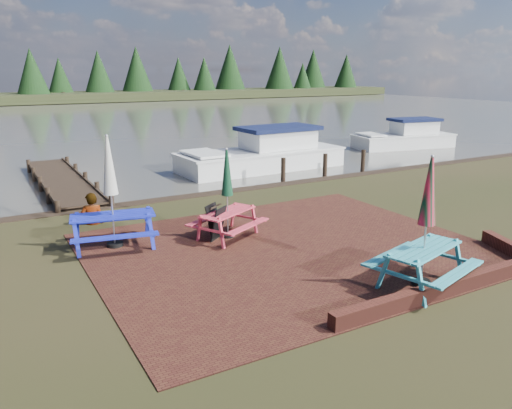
{
  "coord_description": "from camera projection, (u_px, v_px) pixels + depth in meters",
  "views": [
    {
      "loc": [
        -6.19,
        -8.39,
        4.15
      ],
      "look_at": [
        -0.46,
        1.75,
        1.0
      ],
      "focal_mm": 35.0,
      "sensor_mm": 36.0,
      "label": 1
    }
  ],
  "objects": [
    {
      "name": "ground",
      "position": [
        313.0,
        263.0,
        11.08
      ],
      "size": [
        120.0,
        120.0,
        0.0
      ],
      "primitive_type": "plane",
      "color": "black",
      "rests_on": "ground"
    },
    {
      "name": "paving",
      "position": [
        288.0,
        249.0,
        11.92
      ],
      "size": [
        9.0,
        7.5,
        0.02
      ],
      "primitive_type": "cube",
      "color": "#391712",
      "rests_on": "ground"
    },
    {
      "name": "brick_wall",
      "position": [
        470.0,
        276.0,
        10.03
      ],
      "size": [
        6.21,
        1.79,
        0.3
      ],
      "color": "#4C1E16",
      "rests_on": "ground"
    },
    {
      "name": "water",
      "position": [
        56.0,
        121.0,
        42.17
      ],
      "size": [
        120.0,
        60.0,
        0.02
      ],
      "primitive_type": "cube",
      "color": "#434139",
      "rests_on": "ground"
    },
    {
      "name": "far_treeline",
      "position": [
        19.0,
        77.0,
        65.68
      ],
      "size": [
        120.0,
        10.0,
        8.1
      ],
      "color": "black",
      "rests_on": "ground"
    },
    {
      "name": "picnic_table_teal",
      "position": [
        425.0,
        242.0,
        9.72
      ],
      "size": [
        2.24,
        2.1,
        2.59
      ],
      "rotation": [
        0.0,
        0.0,
        0.27
      ],
      "color": "teal",
      "rests_on": "ground"
    },
    {
      "name": "picnic_table_red",
      "position": [
        227.0,
        207.0,
        12.57
      ],
      "size": [
        2.13,
        2.05,
        2.28
      ],
      "rotation": [
        0.0,
        0.0,
        0.47
      ],
      "color": "#CC3446",
      "rests_on": "ground"
    },
    {
      "name": "picnic_table_blue",
      "position": [
        112.0,
        209.0,
        11.85
      ],
      "size": [
        2.24,
        2.07,
        2.69
      ],
      "rotation": [
        0.0,
        0.0,
        -0.2
      ],
      "color": "#1722AD",
      "rests_on": "ground"
    },
    {
      "name": "chalkboard",
      "position": [
        216.0,
        222.0,
        12.56
      ],
      "size": [
        0.55,
        0.78,
        0.86
      ],
      "rotation": [
        0.0,
        0.0,
        0.65
      ],
      "color": "black",
      "rests_on": "ground"
    },
    {
      "name": "jetty",
      "position": [
        62.0,
        180.0,
        18.86
      ],
      "size": [
        1.76,
        9.08,
        1.0
      ],
      "color": "black",
      "rests_on": "ground"
    },
    {
      "name": "boat_near",
      "position": [
        265.0,
        156.0,
        22.46
      ],
      "size": [
        7.72,
        2.94,
        2.06
      ],
      "rotation": [
        0.0,
        0.0,
        1.61
      ],
      "color": "silver",
      "rests_on": "ground"
    },
    {
      "name": "boat_far",
      "position": [
        405.0,
        138.0,
        28.63
      ],
      "size": [
        6.11,
        3.03,
        1.83
      ],
      "rotation": [
        0.0,
        0.0,
        1.4
      ],
      "color": "silver",
      "rests_on": "ground"
    },
    {
      "name": "person",
      "position": [
        90.0,
        193.0,
        13.66
      ],
      "size": [
        0.72,
        0.56,
        1.76
      ],
      "primitive_type": "imported",
      "rotation": [
        0.0,
        0.0,
        2.91
      ],
      "color": "gray",
      "rests_on": "ground"
    }
  ]
}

